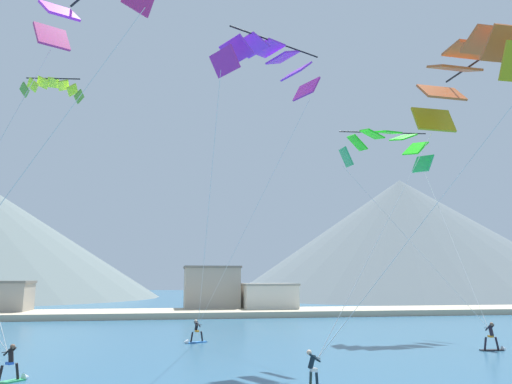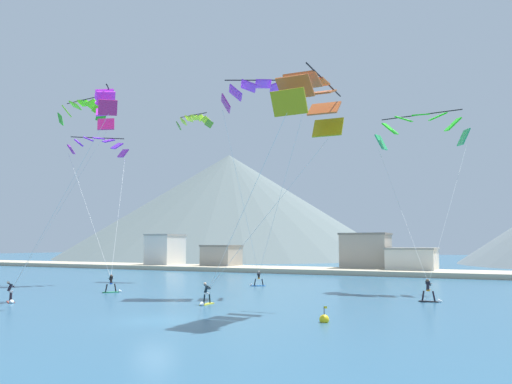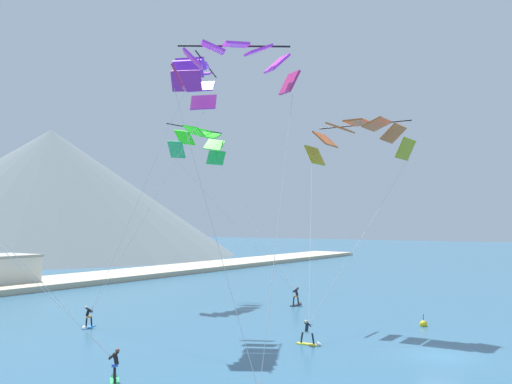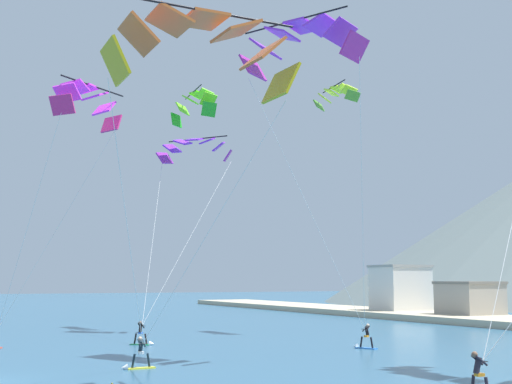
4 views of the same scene
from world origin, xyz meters
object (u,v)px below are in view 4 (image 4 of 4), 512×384
Objects in this scene: parafoil_kite_near_lead at (86,101)px; parafoil_kite_mid_center at (203,44)px; kitesurfer_far_left at (483,383)px; parafoil_kite_distant_high_outer at (195,104)px; kitesurfer_far_right at (364,341)px; kitesurfer_mid_center at (137,360)px; parafoil_kite_near_trail at (195,148)px; kitesurfer_near_trail at (143,338)px; parafoil_kite_far_right at (302,41)px; parafoil_kite_distant_low_drift at (337,94)px.

parafoil_kite_near_lead is 1.09× the size of parafoil_kite_mid_center.
kitesurfer_far_left is 0.29× the size of parafoil_kite_distant_high_outer.
kitesurfer_mid_center is at bearing -76.44° from kitesurfer_far_right.
kitesurfer_near_trail is at bearing -37.33° from parafoil_kite_near_trail.
kitesurfer_near_trail is 0.11× the size of parafoil_kite_near_trail.
parafoil_kite_far_right reaches higher than kitesurfer_far_left.
parafoil_kite_mid_center is 13.16m from parafoil_kite_far_right.
parafoil_kite_far_right reaches higher than parafoil_kite_near_trail.
parafoil_kite_distant_high_outer reaches higher than kitesurfer_far_right.
kitesurfer_far_left is 19.85m from kitesurfer_far_right.
kitesurfer_far_left is at bearing -23.28° from parafoil_kite_distant_low_drift.
kitesurfer_far_right is 0.12× the size of parafoil_kite_mid_center.
parafoil_kite_distant_high_outer is at bearing 174.50° from kitesurfer_far_left.
kitesurfer_far_right is at bearing 103.56° from kitesurfer_mid_center.
parafoil_kite_near_lead is at bearing -174.71° from kitesurfer_mid_center.
parafoil_kite_distant_low_drift is (-16.05, 12.60, 2.08)m from parafoil_kite_far_right.
parafoil_kite_distant_high_outer reaches higher than parafoil_kite_near_trail.
parafoil_kite_near_trail is at bearing 176.38° from kitesurfer_far_left.
parafoil_kite_mid_center reaches higher than kitesurfer_far_right.
parafoil_kite_far_right is (0.08, 9.65, 17.99)m from kitesurfer_mid_center.
kitesurfer_far_right is (8.56, 12.23, -0.02)m from kitesurfer_near_trail.
parafoil_kite_mid_center is at bearing -42.33° from parafoil_kite_distant_low_drift.
kitesurfer_far_right is at bearing 55.01° from kitesurfer_near_trail.
kitesurfer_far_right is 0.28× the size of parafoil_kite_distant_high_outer.
kitesurfer_far_left is 0.12× the size of parafoil_kite_near_lead.
parafoil_kite_far_right is 2.87× the size of parafoil_kite_distant_high_outer.
parafoil_kite_near_trail is at bearing 175.37° from parafoil_kite_far_right.
parafoil_kite_distant_high_outer is (-26.50, 3.42, 2.59)m from parafoil_kite_far_right.
kitesurfer_far_right is 19.63m from parafoil_kite_far_right.
parafoil_kite_far_right is at bearing 23.51° from kitesurfer_near_trail.
parafoil_kite_distant_high_outer is at bearing 159.53° from parafoil_kite_near_trail.
parafoil_kite_near_lead is 3.06× the size of parafoil_kite_distant_low_drift.
parafoil_kite_mid_center reaches higher than kitesurfer_near_trail.
kitesurfer_far_right is 23.74m from parafoil_kite_near_lead.
parafoil_kite_near_lead is (-5.47, -17.27, 15.34)m from kitesurfer_far_right.
parafoil_kite_near_lead is at bearing -132.10° from parafoil_kite_far_right.
parafoil_kite_far_right is 20.51m from parafoil_kite_distant_low_drift.
parafoil_kite_near_lead reaches higher than kitesurfer_near_trail.
kitesurfer_near_trail is 27.21m from parafoil_kite_distant_low_drift.
parafoil_kite_far_right is at bearing 47.90° from parafoil_kite_near_lead.
kitesurfer_near_trail is 13.19m from kitesurfer_mid_center.
kitesurfer_mid_center is at bearing -26.32° from parafoil_kite_distant_high_outer.
kitesurfer_far_left is at bearing 22.67° from parafoil_kite_near_lead.
kitesurfer_far_left is at bearing -3.62° from parafoil_kite_near_trail.
parafoil_kite_distant_high_outer is at bearing 147.36° from kitesurfer_near_trail.
kitesurfer_near_trail is at bearing 161.58° from kitesurfer_mid_center.
parafoil_kite_near_trail is (-22.05, 11.44, 15.43)m from kitesurfer_mid_center.
parafoil_kite_distant_low_drift is (-30.48, 13.12, 19.95)m from kitesurfer_far_left.
kitesurfer_far_left is (14.51, 9.13, 0.12)m from kitesurfer_mid_center.
parafoil_kite_near_trail is at bearing -164.68° from kitesurfer_far_right.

